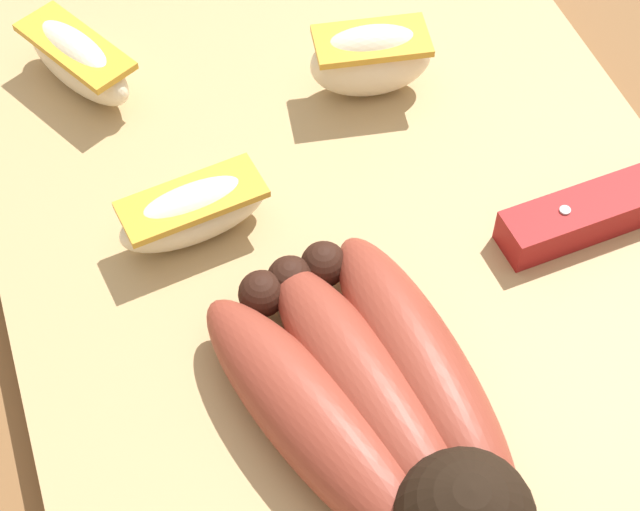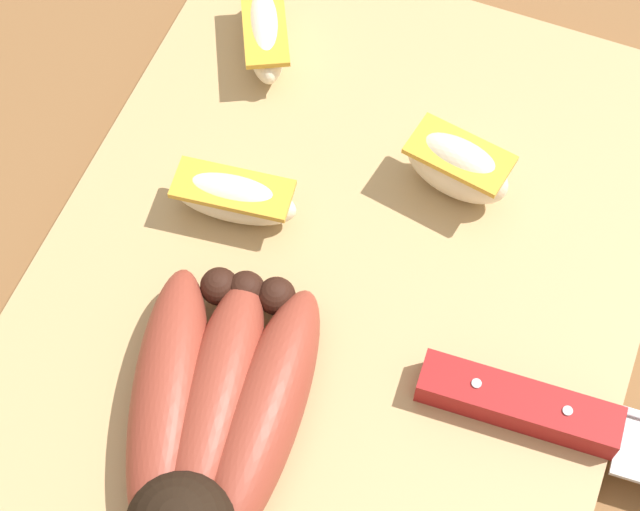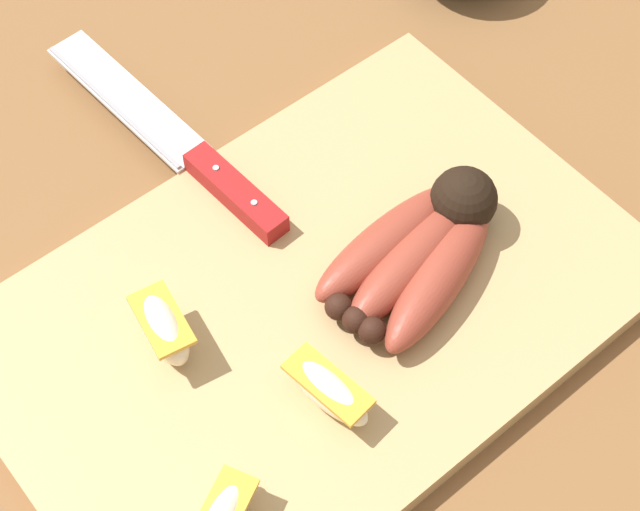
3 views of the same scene
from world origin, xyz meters
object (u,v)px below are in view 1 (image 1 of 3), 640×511
object	(u,v)px
banana_bunch	(385,416)
apple_wedge_near	(194,212)
apple_wedge_far	(371,59)
apple_wedge_middle	(78,60)

from	to	relation	value
banana_bunch	apple_wedge_near	world-z (taller)	banana_bunch
banana_bunch	apple_wedge_near	bearing A→B (deg)	-161.12
banana_bunch	apple_wedge_far	bearing A→B (deg)	160.58
apple_wedge_middle	apple_wedge_far	xyz separation A→B (m)	(0.05, 0.13, 0.00)
banana_bunch	apple_wedge_far	xyz separation A→B (m)	(-0.18, 0.06, 0.00)
apple_wedge_near	apple_wedge_far	bearing A→B (deg)	119.14
apple_wedge_middle	apple_wedge_far	distance (m)	0.14
banana_bunch	apple_wedge_far	world-z (taller)	banana_bunch
apple_wedge_near	apple_wedge_far	xyz separation A→B (m)	(-0.06, 0.11, 0.01)
banana_bunch	apple_wedge_middle	size ratio (longest dim) A/B	2.18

